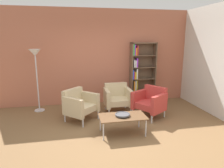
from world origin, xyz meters
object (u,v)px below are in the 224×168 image
bookshelf_tall (140,73)px  coffee_table_low (123,117)px  armchair_by_bookshelf (117,97)px  floor_lamp_torchiere (35,60)px  armchair_corner_red (150,101)px  armchair_spare_guest (80,104)px  decorative_bowl (123,114)px

bookshelf_tall → coffee_table_low: (-1.08, -2.11, -0.58)m
bookshelf_tall → armchair_by_bookshelf: 1.30m
floor_lamp_torchiere → armchair_corner_red: bearing=-18.8°
armchair_spare_guest → armchair_corner_red: size_ratio=1.01×
bookshelf_tall → armchair_corner_red: 1.40m
decorative_bowl → bookshelf_tall: bearing=62.8°
bookshelf_tall → floor_lamp_torchiere: (-3.08, -0.28, 0.50)m
armchair_spare_guest → bookshelf_tall: bearing=-15.7°
armchair_by_bookshelf → decorative_bowl: bearing=-97.7°
coffee_table_low → bookshelf_tall: bearing=62.8°
armchair_spare_guest → armchair_corner_red: bearing=-50.0°
armchair_by_bookshelf → armchair_corner_red: bearing=-34.0°
armchair_spare_guest → floor_lamp_torchiere: floor_lamp_torchiere is taller
decorative_bowl → floor_lamp_torchiere: bearing=137.4°
decorative_bowl → armchair_by_bookshelf: bearing=82.4°
bookshelf_tall → coffee_table_low: size_ratio=1.90×
armchair_by_bookshelf → floor_lamp_torchiere: floor_lamp_torchiere is taller
decorative_bowl → armchair_by_bookshelf: armchair_by_bookshelf is taller
coffee_table_low → decorative_bowl: bearing=45.0°
bookshelf_tall → armchair_corner_red: size_ratio=2.01×
bookshelf_tall → armchair_by_bookshelf: bookshelf_tall is taller
armchair_spare_guest → floor_lamp_torchiere: 1.76m
decorative_bowl → armchair_corner_red: (0.95, 0.83, -0.02)m
coffee_table_low → armchair_spare_guest: bearing=133.2°
bookshelf_tall → armchair_by_bookshelf: bearing=-139.8°
bookshelf_tall → decorative_bowl: bookshelf_tall is taller
armchair_by_bookshelf → floor_lamp_torchiere: 2.46m
armchair_corner_red → floor_lamp_torchiere: (-2.95, 1.00, 1.03)m
bookshelf_tall → coffee_table_low: bearing=-117.2°
bookshelf_tall → coffee_table_low: 2.45m
coffee_table_low → floor_lamp_torchiere: 2.92m
armchair_corner_red → decorative_bowl: bearing=-83.1°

